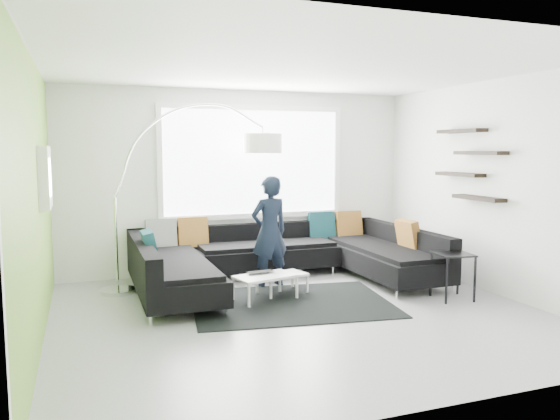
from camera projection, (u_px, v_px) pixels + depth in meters
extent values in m
plane|color=#94949A|center=(300.00, 314.00, 6.32)|extent=(5.50, 5.50, 0.00)
cube|color=silver|center=(240.00, 181.00, 8.50)|extent=(5.50, 0.04, 2.80)
cube|color=silver|center=(435.00, 220.00, 3.83)|extent=(5.50, 0.04, 2.80)
cube|color=silver|center=(36.00, 201.00, 5.23)|extent=(0.04, 5.00, 2.80)
cube|color=silver|center=(496.00, 188.00, 7.10)|extent=(0.04, 5.00, 2.80)
cube|color=white|center=(301.00, 67.00, 6.01)|extent=(5.50, 5.00, 0.04)
cube|color=#6B9E33|center=(37.00, 201.00, 5.23)|extent=(0.01, 5.00, 2.80)
cube|color=white|center=(253.00, 162.00, 8.50)|extent=(2.96, 0.06, 1.68)
cube|color=white|center=(46.00, 177.00, 5.79)|extent=(0.12, 0.66, 0.66)
cube|color=black|center=(470.00, 164.00, 7.41)|extent=(0.20, 1.24, 0.95)
cube|color=black|center=(284.00, 271.00, 7.60)|extent=(4.02, 2.49, 0.42)
cube|color=black|center=(284.00, 245.00, 7.56)|extent=(4.02, 2.49, 0.32)
cube|color=brown|center=(284.00, 240.00, 7.55)|extent=(3.60, 0.21, 0.44)
cube|color=black|center=(291.00, 303.00, 6.73)|extent=(2.63, 2.07, 0.01)
cube|color=white|center=(274.00, 285.00, 7.03)|extent=(1.08, 0.79, 0.32)
cube|color=black|center=(453.00, 276.00, 6.91)|extent=(0.48, 0.48, 0.59)
imported|color=black|center=(269.00, 231.00, 7.54)|extent=(0.71, 0.59, 1.53)
imported|color=black|center=(262.00, 273.00, 6.92)|extent=(0.40, 0.30, 0.03)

